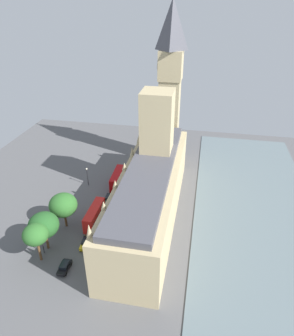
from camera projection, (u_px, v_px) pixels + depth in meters
name	position (u px, v px, depth m)	size (l,w,h in m)	color
ground_plane	(143.00, 215.00, 83.21)	(125.36, 125.36, 0.00)	#565659
river_thames	(259.00, 229.00, 78.05)	(33.16, 112.82, 0.25)	slate
parliament_building	(151.00, 186.00, 79.84)	(14.13, 55.36, 31.53)	tan
clock_tower	(170.00, 85.00, 97.11)	(7.46, 7.46, 52.75)	tan
car_silver_under_trees	(125.00, 170.00, 102.91)	(2.03, 4.55, 1.74)	#B7B7BC
double_decker_bus_near_tower	(117.00, 179.00, 94.61)	(3.00, 10.59, 4.75)	#B20C0F
car_dark_green_opposite_hall	(108.00, 199.00, 88.34)	(2.19, 4.81, 1.74)	#19472D
double_decker_bus_by_river_gate	(95.00, 215.00, 78.93)	(2.67, 10.51, 4.75)	red
car_yellow_cab_trailing	(86.00, 243.00, 72.60)	(2.26, 4.71, 1.74)	gold
car_black_far_end	(64.00, 267.00, 66.21)	(2.04, 4.37, 1.74)	black
pedestrian_corner	(96.00, 247.00, 71.53)	(0.48, 0.59, 1.69)	black
pedestrian_kerbside	(116.00, 204.00, 86.17)	(0.66, 0.72, 1.72)	navy
plane_tree_midblock	(63.00, 205.00, 76.03)	(7.05, 7.05, 9.64)	brown
plane_tree_leading	(44.00, 225.00, 68.94)	(6.93, 6.93, 9.90)	brown
plane_tree_slot_10	(35.00, 235.00, 65.52)	(5.58, 5.58, 9.84)	brown
street_lamp_slot_11	(41.00, 238.00, 68.60)	(0.56, 0.56, 6.83)	black
street_lamp_slot_12	(87.00, 173.00, 94.16)	(0.56, 0.56, 6.10)	black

